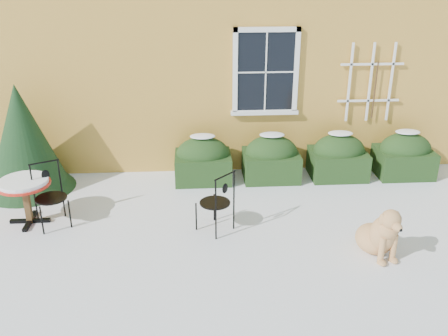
{
  "coord_description": "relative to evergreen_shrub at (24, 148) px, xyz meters",
  "views": [
    {
      "loc": [
        -0.46,
        -6.17,
        3.99
      ],
      "look_at": [
        0.0,
        1.0,
        0.9
      ],
      "focal_mm": 40.0,
      "sensor_mm": 36.0,
      "label": 1
    }
  ],
  "objects": [
    {
      "name": "patio_chair_far",
      "position": [
        0.76,
        -1.37,
        -0.28
      ],
      "size": [
        0.6,
        0.6,
        1.02
      ],
      "rotation": [
        0.0,
        0.0,
        0.45
      ],
      "color": "black",
      "rests_on": "ground"
    },
    {
      "name": "patio_chair_near",
      "position": [
        3.36,
        -1.74,
        -0.29
      ],
      "size": [
        0.62,
        0.62,
        1.0
      ],
      "rotation": [
        0.0,
        0.0,
        3.92
      ],
      "color": "black",
      "rests_on": "ground"
    },
    {
      "name": "ground",
      "position": [
        3.49,
        -2.37,
        -0.79
      ],
      "size": [
        80.0,
        80.0,
        0.0
      ],
      "primitive_type": "plane",
      "color": "white",
      "rests_on": "ground"
    },
    {
      "name": "evergreen_shrub",
      "position": [
        0.0,
        0.0,
        0.0
      ],
      "size": [
        1.62,
        1.62,
        1.96
      ],
      "rotation": [
        0.0,
        0.0,
        -0.04
      ],
      "color": "black",
      "rests_on": "ground"
    },
    {
      "name": "hedge_row",
      "position": [
        5.14,
        0.18,
        -0.39
      ],
      "size": [
        4.95,
        0.8,
        0.91
      ],
      "color": "black",
      "rests_on": "ground"
    },
    {
      "name": "bistro_table",
      "position": [
        0.36,
        -1.3,
        -0.16
      ],
      "size": [
        0.82,
        0.82,
        0.76
      ],
      "rotation": [
        0.0,
        0.0,
        -0.09
      ],
      "color": "black",
      "rests_on": "ground"
    },
    {
      "name": "dog",
      "position": [
        5.64,
        -2.58,
        -0.46
      ],
      "size": [
        0.65,
        0.93,
        0.83
      ],
      "rotation": [
        0.0,
        0.0,
        0.25
      ],
      "color": "tan",
      "rests_on": "ground"
    }
  ]
}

